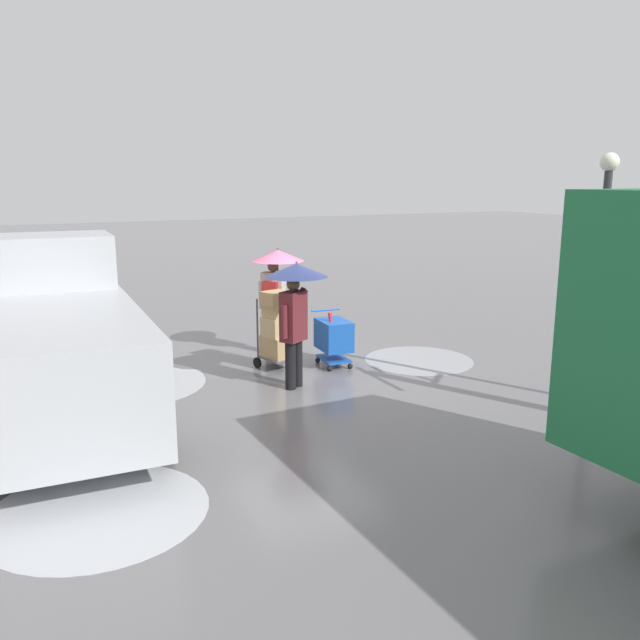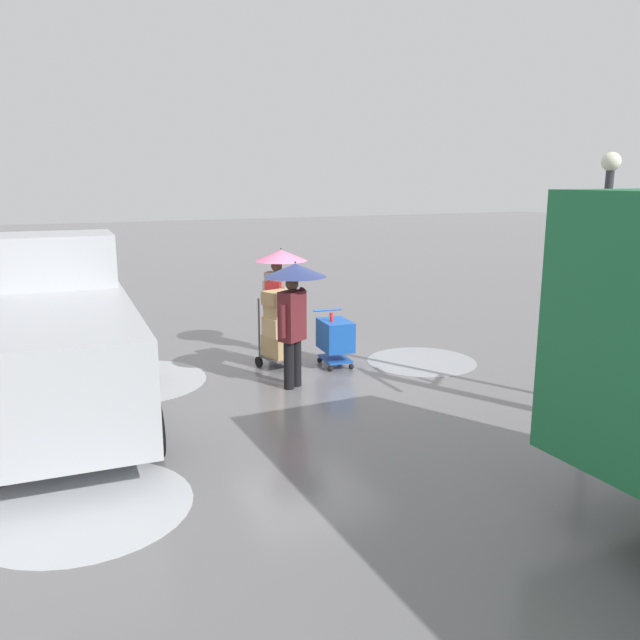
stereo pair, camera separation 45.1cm
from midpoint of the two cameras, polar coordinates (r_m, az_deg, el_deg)
ground_plane at (r=11.90m, az=-0.11°, el=-4.67°), size 90.00×90.00×0.00m
slush_patch_near_cluster at (r=11.83m, az=-15.35°, el=-5.21°), size 2.66×2.66×0.01m
slush_patch_under_van at (r=7.67m, az=-18.49°, el=-15.31°), size 2.36×2.36×0.01m
slush_patch_mid_street at (r=12.82m, az=9.91°, el=-3.59°), size 2.11×2.11×0.01m
cargo_van_parked_right at (r=10.02m, az=-20.60°, el=-1.74°), size 2.34×5.41×2.60m
shopping_cart_vendor at (r=12.20m, az=2.41°, el=-1.48°), size 0.62×0.86×1.04m
hand_dolly_boxes at (r=12.00m, az=-2.67°, el=-0.67°), size 0.67×0.81×1.47m
pedestrian_pink_side at (r=10.77m, az=-1.10°, el=2.20°), size 1.04×1.04×2.15m
pedestrian_black_side at (r=12.92m, az=-2.62°, el=3.82°), size 1.04×1.04×2.15m
street_lamp at (r=10.73m, az=24.71°, el=5.28°), size 0.28×0.28×3.86m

